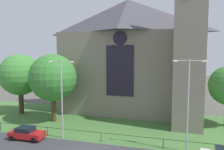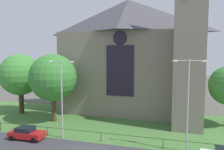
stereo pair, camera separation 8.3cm
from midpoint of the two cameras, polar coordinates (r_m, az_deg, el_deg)
ground at (r=33.83m, az=0.82°, el=-12.29°), size 160.00×160.00×0.00m
grass_verge at (r=32.00m, az=-0.11°, el=-13.34°), size 120.00×20.00×0.01m
church_building at (r=39.33m, az=5.11°, el=5.40°), size 23.20×16.20×26.00m
iron_railing at (r=26.65m, az=-2.84°, el=-15.11°), size 28.71×0.07×1.13m
tree_left_near at (r=34.22m, az=-15.07°, el=-0.68°), size 7.16×7.16×10.37m
tree_left_far at (r=40.74m, az=-22.76°, el=0.03°), size 7.05×7.05×10.31m
streetlamp_near at (r=27.18m, az=-12.93°, el=-3.82°), size 3.37×0.26×9.65m
streetlamp_far at (r=23.99m, az=19.35°, el=-4.95°), size 3.37×0.26×9.86m
parked_car_red at (r=29.39m, az=-21.34°, el=-13.95°), size 4.26×2.14×1.51m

